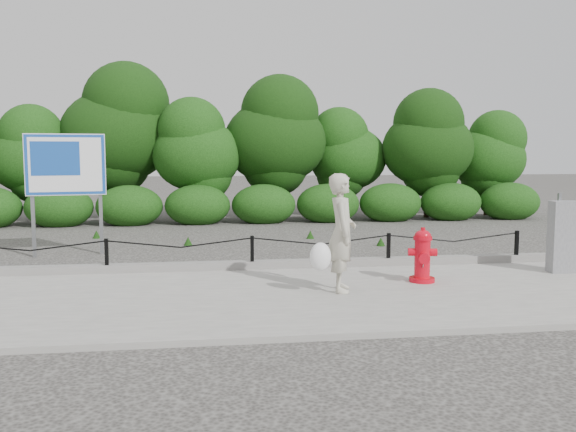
# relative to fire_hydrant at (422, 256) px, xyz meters

# --- Properties ---
(ground) EXTENTS (90.00, 90.00, 0.00)m
(ground) POSITION_rel_fire_hydrant_xyz_m (-2.61, 1.43, -0.50)
(ground) COLOR #2D2B28
(ground) RESTS_ON ground
(sidewalk) EXTENTS (14.00, 4.00, 0.08)m
(sidewalk) POSITION_rel_fire_hydrant_xyz_m (-2.61, -0.57, -0.46)
(sidewalk) COLOR gray
(sidewalk) RESTS_ON ground
(curb) EXTENTS (14.00, 0.22, 0.14)m
(curb) POSITION_rel_fire_hydrant_xyz_m (-2.61, 1.48, -0.35)
(curb) COLOR slate
(curb) RESTS_ON sidewalk
(chain_barrier) EXTENTS (10.06, 0.06, 0.60)m
(chain_barrier) POSITION_rel_fire_hydrant_xyz_m (-2.61, 1.43, -0.04)
(chain_barrier) COLOR black
(chain_barrier) RESTS_ON sidewalk
(treeline) EXTENTS (20.10, 3.67, 4.85)m
(treeline) POSITION_rel_fire_hydrant_xyz_m (-2.93, 10.41, 1.99)
(treeline) COLOR black
(treeline) RESTS_ON ground
(fire_hydrant) EXTENTS (0.49, 0.51, 0.88)m
(fire_hydrant) POSITION_rel_fire_hydrant_xyz_m (0.00, 0.00, 0.00)
(fire_hydrant) COLOR red
(fire_hydrant) RESTS_ON sidewalk
(pedestrian) EXTENTS (0.77, 0.70, 1.76)m
(pedestrian) POSITION_rel_fire_hydrant_xyz_m (-1.45, -0.46, 0.44)
(pedestrian) COLOR #B9B39E
(pedestrian) RESTS_ON sidewalk
(utility_cabinet) EXTENTS (0.49, 0.35, 1.36)m
(utility_cabinet) POSITION_rel_fire_hydrant_xyz_m (2.68, 0.41, 0.20)
(utility_cabinet) COLOR gray
(utility_cabinet) RESTS_ON sidewalk
(advertising_sign) EXTENTS (1.57, 0.36, 2.53)m
(advertising_sign) POSITION_rel_fire_hydrant_xyz_m (-6.25, 3.85, 1.28)
(advertising_sign) COLOR slate
(advertising_sign) RESTS_ON ground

